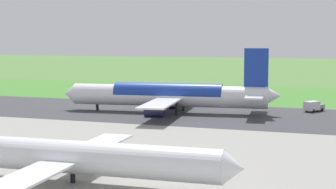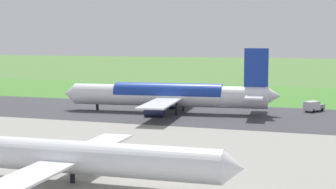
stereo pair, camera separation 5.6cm
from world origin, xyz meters
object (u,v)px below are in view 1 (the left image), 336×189
(service_truck_baggage, at_px, (313,106))
(traffic_cone_orange, at_px, (192,94))
(airliner_main, at_px, (170,95))
(no_stopping_sign, at_px, (202,91))
(airliner_parked_mid, at_px, (71,156))

(service_truck_baggage, height_order, traffic_cone_orange, service_truck_baggage)
(airliner_main, distance_m, no_stopping_sign, 38.53)
(airliner_main, xyz_separation_m, no_stopping_sign, (2.37, -38.37, -2.60))
(service_truck_baggage, relative_size, no_stopping_sign, 2.03)
(airliner_parked_mid, height_order, no_stopping_sign, airliner_parked_mid)
(airliner_parked_mid, bearing_deg, airliner_main, -82.06)
(no_stopping_sign, relative_size, traffic_cone_orange, 5.43)
(airliner_parked_mid, distance_m, traffic_cone_orange, 107.49)
(airliner_main, relative_size, airliner_parked_mid, 1.26)
(airliner_parked_mid, relative_size, service_truck_baggage, 7.05)
(airliner_main, bearing_deg, traffic_cone_orange, -80.94)
(traffic_cone_orange, bearing_deg, airliner_parked_mid, 98.39)
(airliner_parked_mid, distance_m, service_truck_baggage, 80.99)
(airliner_parked_mid, xyz_separation_m, no_stopping_sign, (11.27, -102.24, -1.66))
(airliner_parked_mid, height_order, service_truck_baggage, airliner_parked_mid)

